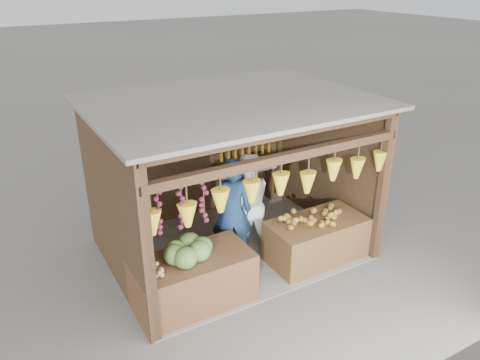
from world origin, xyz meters
name	(u,v)px	position (x,y,z in m)	size (l,w,h in m)	color
ground	(232,248)	(0.00, 0.00, 0.00)	(80.00, 80.00, 0.00)	#514F49
stall_structure	(231,161)	(-0.03, -0.04, 1.67)	(4.30, 3.30, 2.66)	slate
back_shelf	(246,167)	(1.05, 1.28, 0.87)	(1.25, 0.32, 1.32)	#382314
counter_left	(193,281)	(-1.19, -1.01, 0.39)	(1.69, 0.85, 0.78)	#51301B
counter_right	(316,240)	(1.07, -0.96, 0.36)	(1.63, 0.85, 0.72)	#50371A
stool	(127,265)	(-1.80, 0.22, 0.14)	(0.30, 0.30, 0.28)	black
man_standing	(232,212)	(-0.18, -0.34, 0.93)	(0.68, 0.44, 1.85)	navy
woman_standing	(247,203)	(0.21, -0.14, 0.89)	(0.87, 0.68, 1.79)	silver
vendor_seated	(123,232)	(-1.80, 0.22, 0.75)	(0.47, 0.30, 0.95)	brown
melon_pile	(187,249)	(-1.25, -0.99, 0.94)	(1.00, 0.50, 0.32)	#225216
tanfruit_pile	(152,269)	(-1.79, -1.08, 0.84)	(0.34, 0.40, 0.13)	tan
mango_pile	(318,215)	(1.07, -0.96, 0.83)	(1.40, 0.64, 0.22)	#B04517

